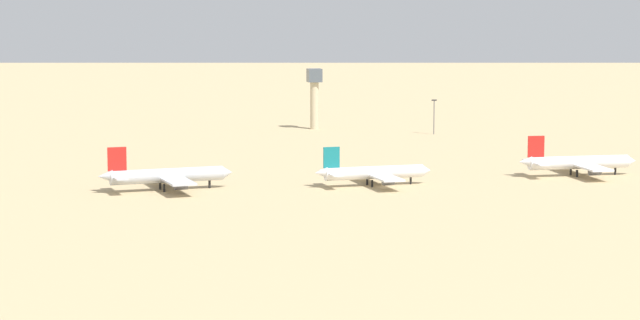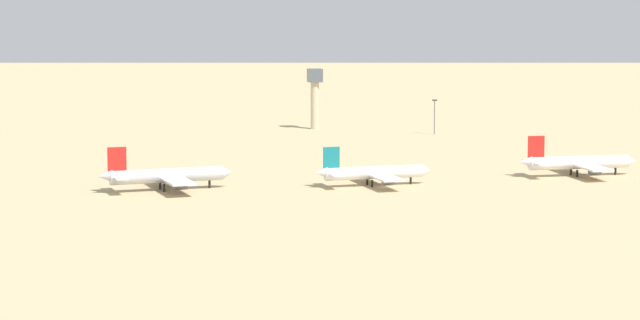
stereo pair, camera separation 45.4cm
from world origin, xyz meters
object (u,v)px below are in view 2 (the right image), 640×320
at_px(control_tower, 315,93).
at_px(parked_jet_red_4, 578,163).
at_px(light_pole_mid, 435,114).
at_px(parked_jet_teal_3, 373,173).
at_px(parked_jet_red_2, 166,176).

bearing_deg(control_tower, parked_jet_red_4, -72.55).
xyz_separation_m(control_tower, light_pole_mid, (38.51, -28.06, -6.26)).
distance_m(parked_jet_teal_3, control_tower, 150.32).
bearing_deg(parked_jet_red_4, parked_jet_red_2, -178.22).
height_order(parked_jet_red_4, control_tower, control_tower).
distance_m(parked_jet_red_2, parked_jet_teal_3, 53.68).
relative_size(parked_jet_teal_3, light_pole_mid, 2.53).
relative_size(parked_jet_red_4, control_tower, 1.51).
xyz_separation_m(parked_jet_teal_3, control_tower, (15.03, 149.22, 10.28)).
relative_size(parked_jet_red_4, light_pole_mid, 2.71).
bearing_deg(light_pole_mid, parked_jet_teal_3, -113.84).
bearing_deg(parked_jet_red_2, parked_jet_teal_3, -11.88).
height_order(parked_jet_red_2, parked_jet_red_4, parked_jet_red_2).
distance_m(parked_jet_red_2, control_tower, 161.78).
relative_size(parked_jet_teal_3, parked_jet_red_4, 0.93).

